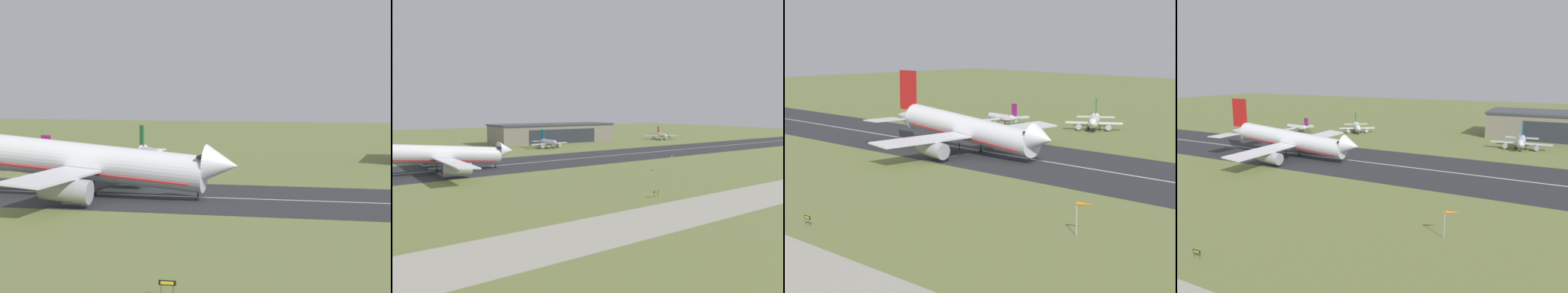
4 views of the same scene
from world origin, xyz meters
The scene contains 8 objects.
ground_plane centered at (0.00, 59.31, 0.00)m, with size 713.05×713.05×0.00m, color olive.
runway_strip centered at (0.00, 118.62, 0.03)m, with size 473.05×40.03×0.06m, color #2B2D30.
runway_centreline centered at (0.00, 118.62, 0.07)m, with size 425.74×0.70×0.01m, color silver.
airplane_landing centered at (-34.02, 113.60, 6.02)m, with size 56.04×58.22×19.90m.
airplane_parked_west centered at (-40.76, 172.56, 2.78)m, with size 18.23×19.42×9.31m.
airplane_parked_far_east centered at (-67.17, 158.53, 2.75)m, with size 17.02×22.12×7.84m.
windsock_pole centered at (35.42, 73.55, 4.70)m, with size 2.54×1.60×5.24m.
runway_sign centered at (1.39, 46.96, 1.19)m, with size 1.66×0.13×1.56m.
Camera 3 is at (104.77, -13.23, 30.23)m, focal length 70.00 mm.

